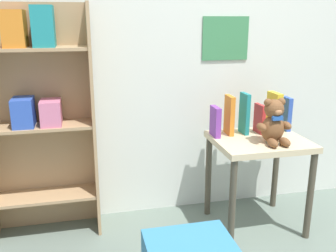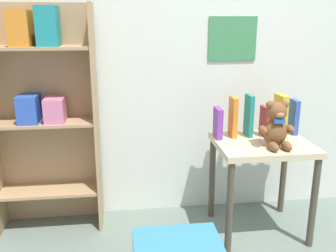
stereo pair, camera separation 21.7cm
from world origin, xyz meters
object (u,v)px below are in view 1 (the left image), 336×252
at_px(bookshelf_side, 38,108).
at_px(book_standing_red, 259,119).
at_px(teddy_bear, 274,123).
at_px(display_table, 258,154).
at_px(book_standing_blue, 286,114).
at_px(book_standing_orange, 229,115).
at_px(book_standing_teal, 244,113).
at_px(book_standing_purple, 215,122).
at_px(book_standing_yellow, 274,112).

height_order(bookshelf_side, book_standing_red, bookshelf_side).
xyz_separation_m(bookshelf_side, teddy_bear, (1.33, -0.34, -0.08)).
distance_m(display_table, book_standing_blue, 0.35).
bearing_deg(book_standing_orange, book_standing_teal, -1.20).
relative_size(teddy_bear, book_standing_red, 1.43).
bearing_deg(book_standing_purple, book_standing_yellow, 1.50).
bearing_deg(book_standing_teal, book_standing_blue, 0.36).
distance_m(bookshelf_side, book_standing_yellow, 1.44).
bearing_deg(book_standing_purple, display_table, -23.73).
distance_m(book_standing_teal, book_standing_red, 0.11).
relative_size(book_standing_red, book_standing_yellow, 0.72).
height_order(display_table, book_standing_yellow, book_standing_yellow).
distance_m(book_standing_purple, book_standing_blue, 0.49).
xyz_separation_m(display_table, book_standing_red, (0.05, 0.11, 0.19)).
bearing_deg(teddy_bear, book_standing_yellow, 61.95).
distance_m(teddy_bear, book_standing_blue, 0.31).
height_order(teddy_bear, book_standing_teal, teddy_bear).
xyz_separation_m(book_standing_red, book_standing_blue, (0.20, 0.02, 0.02)).
bearing_deg(display_table, book_standing_purple, 155.85).
xyz_separation_m(bookshelf_side, book_standing_yellow, (1.44, -0.13, -0.07)).
distance_m(display_table, book_standing_purple, 0.33).
relative_size(book_standing_teal, book_standing_blue, 1.19).
distance_m(book_standing_purple, book_standing_orange, 0.11).
distance_m(book_standing_purple, book_standing_yellow, 0.40).
distance_m(book_standing_orange, book_standing_yellow, 0.30).
bearing_deg(teddy_bear, book_standing_purple, 144.70).
bearing_deg(book_standing_teal, display_table, -70.20).
bearing_deg(book_standing_blue, bookshelf_side, 177.70).
distance_m(display_table, book_standing_red, 0.23).
distance_m(teddy_bear, book_standing_purple, 0.35).
bearing_deg(teddy_bear, book_standing_orange, 129.80).
bearing_deg(book_standing_purple, book_standing_red, 1.13).
xyz_separation_m(book_standing_teal, book_standing_blue, (0.30, 0.01, -0.02)).
relative_size(bookshelf_side, book_standing_red, 7.47).
height_order(bookshelf_side, book_standing_blue, bookshelf_side).
bearing_deg(book_standing_teal, book_standing_purple, -176.60).
distance_m(book_standing_purple, book_standing_teal, 0.20).
bearing_deg(display_table, book_standing_orange, 138.31).
height_order(book_standing_red, book_standing_blue, book_standing_blue).
height_order(display_table, teddy_bear, teddy_bear).
bearing_deg(book_standing_yellow, book_standing_purple, 178.88).
relative_size(teddy_bear, book_standing_yellow, 1.04).
height_order(display_table, book_standing_purple, book_standing_purple).
bearing_deg(book_standing_orange, display_table, -40.20).
xyz_separation_m(book_standing_purple, book_standing_orange, (0.10, 0.02, 0.03)).
xyz_separation_m(teddy_bear, book_standing_purple, (-0.28, 0.20, -0.03)).
bearing_deg(book_standing_red, book_standing_orange, 172.34).
xyz_separation_m(teddy_bear, book_standing_blue, (0.21, 0.23, -0.01)).
height_order(book_standing_teal, book_standing_red, book_standing_teal).
xyz_separation_m(display_table, book_standing_teal, (-0.05, 0.13, 0.23)).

